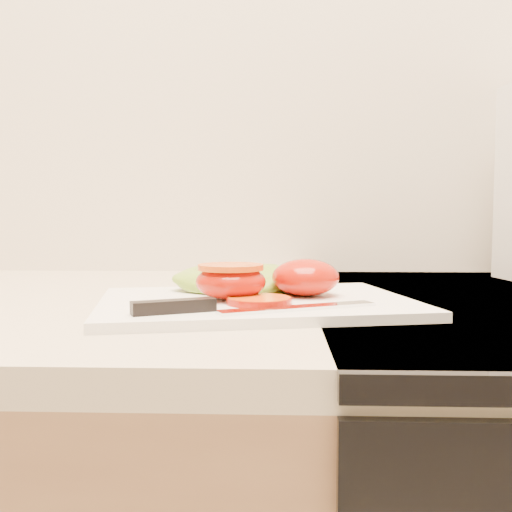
{
  "coord_description": "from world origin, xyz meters",
  "views": [
    {
      "loc": [
        0.13,
        0.99,
        1.03
      ],
      "look_at": [
        0.11,
        1.61,
        0.99
      ],
      "focal_mm": 40.0,
      "sensor_mm": 36.0,
      "label": 1
    }
  ],
  "objects": [
    {
      "name": "knife",
      "position": [
        0.08,
        1.51,
        0.94
      ],
      "size": [
        0.23,
        0.09,
        0.01
      ],
      "rotation": [
        0.0,
        0.0,
        0.43
      ],
      "color": "silver",
      "rests_on": "cutting_board"
    },
    {
      "name": "tomato_slice_0",
      "position": [
        0.11,
        1.56,
        0.94
      ],
      "size": [
        0.06,
        0.06,
        0.01
      ],
      "primitive_type": "cylinder",
      "color": "orange",
      "rests_on": "cutting_board"
    },
    {
      "name": "cutting_board",
      "position": [
        0.11,
        1.6,
        0.94
      ],
      "size": [
        0.37,
        0.3,
        0.01
      ],
      "primitive_type": "cube",
      "rotation": [
        0.0,
        0.0,
        0.21
      ],
      "color": "white",
      "rests_on": "counter"
    },
    {
      "name": "lettuce_leaf_0",
      "position": [
        0.08,
        1.66,
        0.95
      ],
      "size": [
        0.15,
        0.1,
        0.03
      ],
      "primitive_type": "ellipsoid",
      "rotation": [
        0.0,
        0.0,
        0.01
      ],
      "color": "#86B22F",
      "rests_on": "cutting_board"
    },
    {
      "name": "lettuce_leaf_1",
      "position": [
        0.12,
        1.67,
        0.95
      ],
      "size": [
        0.14,
        0.15,
        0.03
      ],
      "primitive_type": "ellipsoid",
      "rotation": [
        0.0,
        0.0,
        0.93
      ],
      "color": "#86B22F",
      "rests_on": "cutting_board"
    },
    {
      "name": "tomato_half_cut",
      "position": [
        0.08,
        1.59,
        0.96
      ],
      "size": [
        0.07,
        0.07,
        0.04
      ],
      "color": "#B11000",
      "rests_on": "cutting_board"
    },
    {
      "name": "tomato_half_dome",
      "position": [
        0.16,
        1.62,
        0.96
      ],
      "size": [
        0.07,
        0.07,
        0.04
      ],
      "primitive_type": "ellipsoid",
      "color": "#B11000",
      "rests_on": "cutting_board"
    }
  ]
}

